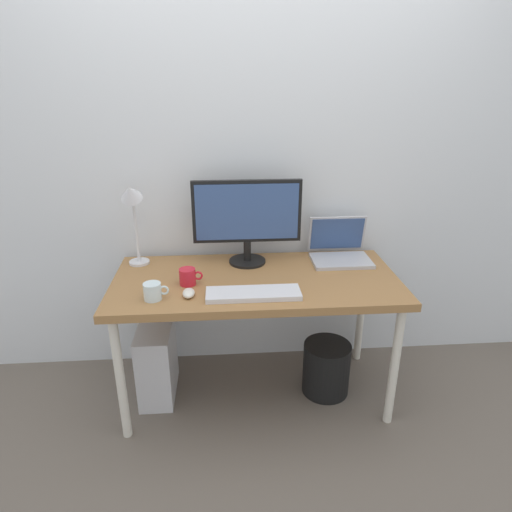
% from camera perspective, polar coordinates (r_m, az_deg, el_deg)
% --- Properties ---
extents(ground_plane, '(6.00, 6.00, 0.00)m').
position_cam_1_polar(ground_plane, '(2.63, 0.00, -17.01)').
color(ground_plane, '#665B51').
extents(back_wall, '(4.40, 0.04, 2.60)m').
position_cam_1_polar(back_wall, '(2.47, -0.72, 13.68)').
color(back_wall, silver).
rests_on(back_wall, ground_plane).
extents(desk, '(1.44, 0.68, 0.71)m').
position_cam_1_polar(desk, '(2.28, 0.00, -4.24)').
color(desk, olive).
rests_on(desk, ground_plane).
extents(monitor, '(0.58, 0.20, 0.46)m').
position_cam_1_polar(monitor, '(2.35, -1.16, 5.09)').
color(monitor, black).
rests_on(monitor, desk).
extents(laptop, '(0.32, 0.26, 0.23)m').
position_cam_1_polar(laptop, '(2.51, 10.65, 0.88)').
color(laptop, '#B2B2B7').
rests_on(laptop, desk).
extents(desk_lamp, '(0.11, 0.16, 0.47)m').
position_cam_1_polar(desk_lamp, '(2.38, -15.63, 6.24)').
color(desk_lamp, silver).
rests_on(desk_lamp, desk).
extents(keyboard, '(0.44, 0.14, 0.02)m').
position_cam_1_polar(keyboard, '(2.07, -0.34, -4.85)').
color(keyboard, silver).
rests_on(keyboard, desk).
extents(mouse, '(0.06, 0.09, 0.03)m').
position_cam_1_polar(mouse, '(2.09, -8.66, -4.73)').
color(mouse, silver).
rests_on(mouse, desk).
extents(coffee_mug, '(0.12, 0.08, 0.08)m').
position_cam_1_polar(coffee_mug, '(2.19, -8.74, -2.64)').
color(coffee_mug, red).
rests_on(coffee_mug, desk).
extents(glass_cup, '(0.12, 0.08, 0.08)m').
position_cam_1_polar(glass_cup, '(2.08, -13.11, -4.45)').
color(glass_cup, silver).
rests_on(glass_cup, desk).
extents(computer_tower, '(0.18, 0.36, 0.42)m').
position_cam_1_polar(computer_tower, '(2.56, -12.58, -12.98)').
color(computer_tower, silver).
rests_on(computer_tower, ground_plane).
extents(wastebasket, '(0.26, 0.26, 0.30)m').
position_cam_1_polar(wastebasket, '(2.58, 9.01, -14.03)').
color(wastebasket, black).
rests_on(wastebasket, ground_plane).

